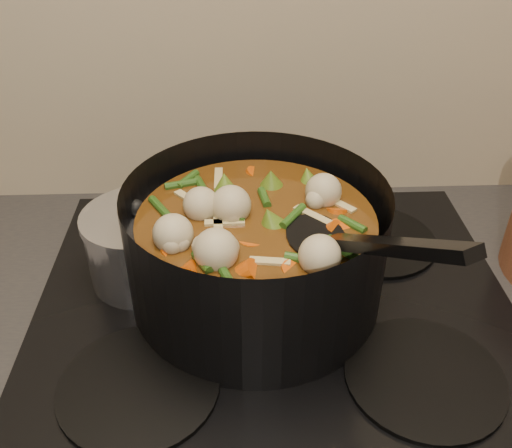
{
  "coord_description": "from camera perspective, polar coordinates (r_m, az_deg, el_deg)",
  "views": [
    {
      "loc": [
        -0.05,
        1.38,
        1.44
      ],
      "look_at": [
        -0.02,
        1.95,
        1.04
      ],
      "focal_mm": 40.0,
      "sensor_mm": 36.0,
      "label": 1
    }
  ],
  "objects": [
    {
      "name": "stovetop",
      "position": [
        0.76,
        1.89,
        -8.44
      ],
      "size": [
        0.62,
        0.54,
        0.03
      ],
      "color": "black",
      "rests_on": "counter"
    },
    {
      "name": "saucepan",
      "position": [
        0.78,
        -11.38,
        -2.12
      ],
      "size": [
        0.15,
        0.15,
        0.12
      ],
      "rotation": [
        0.0,
        0.0,
        0.07
      ],
      "color": "silver",
      "rests_on": "stovetop"
    },
    {
      "name": "stockpot",
      "position": [
        0.72,
        0.06,
        -2.52
      ],
      "size": [
        0.39,
        0.43,
        0.24
      ],
      "rotation": [
        0.0,
        0.0,
        0.27
      ],
      "color": "black",
      "rests_on": "stovetop"
    }
  ]
}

